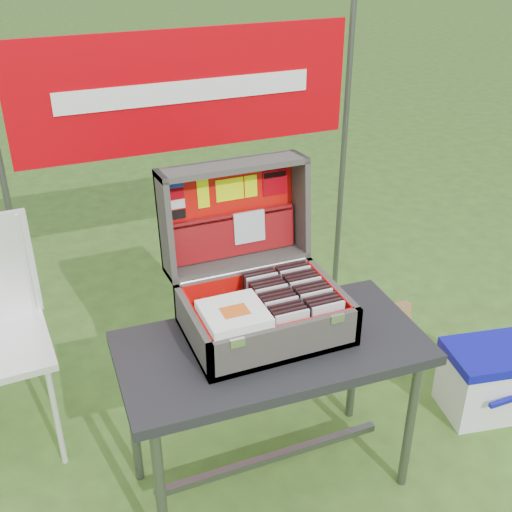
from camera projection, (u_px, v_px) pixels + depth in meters
name	position (u px, v px, depth m)	size (l,w,h in m)	color
ground	(279.00, 465.00, 2.67)	(80.00, 80.00, 0.00)	#395720
table	(271.00, 416.00, 2.44)	(1.09, 0.55, 0.68)	black
table_top	(272.00, 348.00, 2.28)	(1.09, 0.55, 0.04)	black
table_leg_fl	(161.00, 501.00, 2.11)	(0.04, 0.04, 0.64)	#59595B
table_leg_fr	(410.00, 422.00, 2.43)	(0.04, 0.04, 0.64)	#59595B
table_leg_bl	(133.00, 417.00, 2.46)	(0.04, 0.04, 0.64)	#59595B
table_leg_br	(354.00, 358.00, 2.78)	(0.04, 0.04, 0.64)	#59595B
table_brace	(270.00, 458.00, 2.54)	(0.94, 0.03, 0.03)	#59595B
suitcase	(259.00, 260.00, 2.25)	(0.56, 0.56, 0.54)	#423E3A
suitcase_base_bottom	(265.00, 330.00, 2.33)	(0.56, 0.40, 0.02)	#423E3A
suitcase_base_wall_front	(287.00, 344.00, 2.14)	(0.56, 0.02, 0.15)	#423E3A
suitcase_base_wall_back	(246.00, 289.00, 2.45)	(0.56, 0.02, 0.15)	#423E3A
suitcase_base_wall_left	(193.00, 332.00, 2.21)	(0.02, 0.40, 0.15)	#423E3A
suitcase_base_wall_right	(332.00, 300.00, 2.38)	(0.02, 0.40, 0.15)	#423E3A
suitcase_liner_floor	(265.00, 326.00, 2.32)	(0.52, 0.36, 0.01)	red
suitcase_latch_left	(237.00, 343.00, 2.04)	(0.05, 0.01, 0.03)	silver
suitcase_latch_right	(337.00, 319.00, 2.16)	(0.05, 0.01, 0.03)	silver
suitcase_hinge	(245.00, 271.00, 2.42)	(0.02, 0.02, 0.50)	silver
suitcase_lid_back	(229.00, 210.00, 2.46)	(0.56, 0.40, 0.02)	#423E3A
suitcase_lid_rim_far	(232.00, 166.00, 2.33)	(0.56, 0.02, 0.15)	#423E3A
suitcase_lid_rim_near	(237.00, 261.00, 2.48)	(0.56, 0.02, 0.15)	#423E3A
suitcase_lid_rim_left	(165.00, 227.00, 2.32)	(0.02, 0.40, 0.15)	#423E3A
suitcase_lid_rim_right	(300.00, 204.00, 2.49)	(0.02, 0.40, 0.15)	#423E3A
suitcase_lid_liner	(230.00, 211.00, 2.45)	(0.51, 0.35, 0.01)	red
suitcase_liner_wall_front	(285.00, 339.00, 2.15)	(0.52, 0.01, 0.13)	red
suitcase_liner_wall_back	(247.00, 289.00, 2.43)	(0.52, 0.01, 0.13)	red
suitcase_liner_wall_left	(197.00, 328.00, 2.21)	(0.01, 0.36, 0.13)	red
suitcase_liner_wall_right	(328.00, 298.00, 2.37)	(0.01, 0.36, 0.13)	red
suitcase_lid_pocket	(233.00, 235.00, 2.47)	(0.50, 0.16, 0.03)	maroon
suitcase_pocket_edge	(233.00, 216.00, 2.43)	(0.49, 0.02, 0.02)	maroon
suitcase_pocket_cd	(249.00, 227.00, 2.46)	(0.13, 0.13, 0.01)	silver
lid_sticker_cc_a	(176.00, 183.00, 2.32)	(0.06, 0.03, 0.00)	#1933B2
lid_sticker_cc_b	(177.00, 194.00, 2.33)	(0.06, 0.03, 0.00)	#A3000B
lid_sticker_cc_c	(178.00, 204.00, 2.35)	(0.06, 0.03, 0.00)	white
lid_sticker_cc_d	(179.00, 214.00, 2.37)	(0.06, 0.03, 0.00)	black
lid_card_neon_tall	(203.00, 194.00, 2.37)	(0.05, 0.11, 0.00)	#DBFD05
lid_card_neon_main	(230.00, 189.00, 2.41)	(0.11, 0.09, 0.00)	#DBFD05
lid_card_neon_small	(251.00, 186.00, 2.44)	(0.05, 0.09, 0.00)	#DBFD05
lid_sticker_band	(275.00, 182.00, 2.47)	(0.10, 0.10, 0.00)	#A3000B
lid_sticker_band_bar	(275.00, 175.00, 2.46)	(0.09, 0.02, 0.00)	black
cd_left_0	(292.00, 330.00, 2.17)	(0.12, 0.01, 0.14)	silver
cd_left_1	(289.00, 327.00, 2.19)	(0.12, 0.01, 0.14)	black
cd_left_2	(287.00, 324.00, 2.21)	(0.12, 0.01, 0.14)	black
cd_left_3	(284.00, 320.00, 2.22)	(0.12, 0.01, 0.14)	black
cd_left_4	(281.00, 317.00, 2.24)	(0.12, 0.01, 0.14)	silver
cd_left_5	(279.00, 314.00, 2.26)	(0.12, 0.01, 0.14)	black
cd_left_6	(276.00, 310.00, 2.28)	(0.12, 0.01, 0.14)	black
cd_left_7	(274.00, 307.00, 2.30)	(0.12, 0.01, 0.14)	black
cd_left_8	(271.00, 304.00, 2.31)	(0.12, 0.01, 0.14)	silver
cd_left_9	(269.00, 301.00, 2.33)	(0.12, 0.01, 0.14)	black
cd_left_10	(267.00, 298.00, 2.35)	(0.12, 0.01, 0.14)	black
cd_left_11	(264.00, 295.00, 2.37)	(0.12, 0.01, 0.14)	black
cd_left_12	(262.00, 292.00, 2.39)	(0.12, 0.01, 0.14)	silver
cd_left_13	(260.00, 289.00, 2.40)	(0.12, 0.01, 0.14)	black
cd_left_14	(258.00, 286.00, 2.42)	(0.12, 0.01, 0.14)	black
cd_right_0	(328.00, 322.00, 2.22)	(0.12, 0.01, 0.14)	silver
cd_right_1	(325.00, 318.00, 2.23)	(0.12, 0.01, 0.14)	black
cd_right_2	(322.00, 315.00, 2.25)	(0.12, 0.01, 0.14)	black
cd_right_3	(319.00, 312.00, 2.27)	(0.12, 0.01, 0.14)	black
cd_right_4	(316.00, 309.00, 2.29)	(0.12, 0.01, 0.14)	silver
cd_right_5	(313.00, 306.00, 2.31)	(0.12, 0.01, 0.14)	black
cd_right_6	(310.00, 303.00, 2.32)	(0.12, 0.01, 0.14)	black
cd_right_7	(308.00, 300.00, 2.34)	(0.12, 0.01, 0.14)	black
cd_right_8	(305.00, 297.00, 2.36)	(0.12, 0.01, 0.14)	silver
cd_right_9	(303.00, 294.00, 2.38)	(0.12, 0.01, 0.14)	black
cd_right_10	(300.00, 291.00, 2.39)	(0.12, 0.01, 0.14)	black
cd_right_11	(297.00, 288.00, 2.41)	(0.12, 0.01, 0.14)	black
cd_right_12	(295.00, 285.00, 2.43)	(0.12, 0.01, 0.14)	silver
cd_right_13	(292.00, 282.00, 2.45)	(0.12, 0.01, 0.14)	black
cd_right_14	(290.00, 279.00, 2.47)	(0.12, 0.01, 0.14)	black
songbook_0	(234.00, 317.00, 2.15)	(0.21, 0.21, 0.01)	white
songbook_1	(234.00, 315.00, 2.15)	(0.21, 0.21, 0.01)	white
songbook_2	(234.00, 314.00, 2.14)	(0.21, 0.21, 0.01)	white
songbook_3	(234.00, 313.00, 2.14)	(0.21, 0.21, 0.01)	white
songbook_4	(234.00, 312.00, 2.14)	(0.21, 0.21, 0.01)	white
songbook_5	(234.00, 310.00, 2.14)	(0.21, 0.21, 0.01)	white
songbook_graphic	(235.00, 311.00, 2.13)	(0.09, 0.07, 0.00)	#D85919
cooler	(486.00, 380.00, 2.89)	(0.38, 0.29, 0.33)	white
cooler_body	(486.00, 384.00, 2.90)	(0.36, 0.27, 0.29)	white
cooler_lid	(492.00, 355.00, 2.82)	(0.38, 0.29, 0.05)	#0E0E9A
cooler_handle	(511.00, 399.00, 2.75)	(0.23, 0.02, 0.02)	#0E0E9A
chair_leg_fr	(56.00, 416.00, 2.56)	(0.02, 0.02, 0.50)	silver
chair_leg_br	(46.00, 361.00, 2.87)	(0.02, 0.02, 0.50)	silver
chair_upright_right	(27.00, 265.00, 2.66)	(0.02, 0.02, 0.47)	silver
cardboard_box	(380.00, 340.00, 3.14)	(0.32, 0.05, 0.34)	olive
banner_post_left	(9.00, 209.00, 2.87)	(0.03, 0.03, 1.70)	#59595B
banner_post_right	(343.00, 159.00, 3.43)	(0.03, 0.03, 1.70)	#59595B
banner	(187.00, 91.00, 2.93)	(1.60, 0.01, 0.55)	#AF0008
banner_text	(188.00, 91.00, 2.92)	(1.20, 0.00, 0.10)	white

